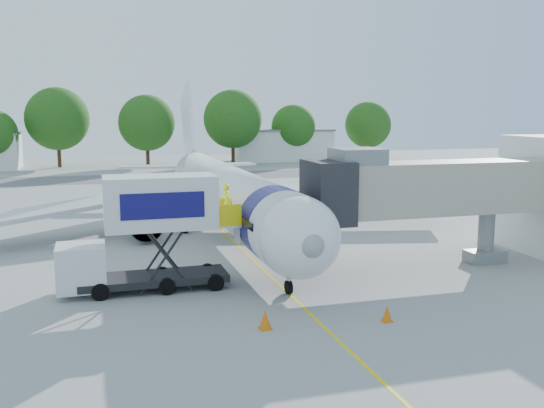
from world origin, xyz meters
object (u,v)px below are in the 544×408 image
object	(u,v)px
aircraft	(227,194)
ground_tug	(404,341)
catering_hiloader	(147,233)
jet_bridge	(416,189)

from	to	relation	value
aircraft	ground_tug	size ratio (longest dim) A/B	9.77
aircraft	catering_hiloader	distance (m)	12.77
jet_bridge	ground_tug	size ratio (longest dim) A/B	3.60
aircraft	ground_tug	distance (m)	22.25
jet_bridge	catering_hiloader	bearing A→B (deg)	-179.99
aircraft	ground_tug	bearing A→B (deg)	-86.31
jet_bridge	ground_tug	xyz separation A→B (m)	(-6.57, -10.97, -3.61)
aircraft	ground_tug	world-z (taller)	aircraft
catering_hiloader	jet_bridge	bearing A→B (deg)	0.01
aircraft	catering_hiloader	world-z (taller)	aircraft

